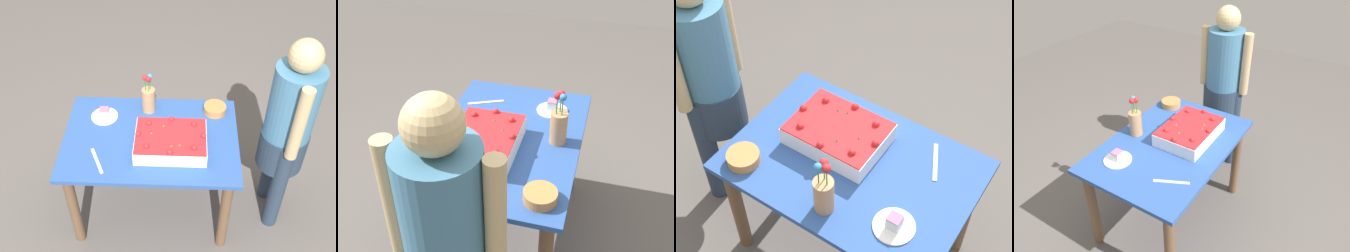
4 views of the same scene
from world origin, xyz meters
TOP-DOWN VIEW (x-y plane):
  - ground_plane at (0.00, 0.00)m, footprint 8.00×8.00m
  - dining_table at (0.00, 0.00)m, footprint 1.16×0.80m
  - sheet_cake at (-0.14, 0.08)m, footprint 0.46×0.34m
  - serving_plate_with_slice at (0.33, -0.19)m, footprint 0.19×0.19m
  - cake_knife at (0.32, 0.22)m, footprint 0.11×0.21m
  - flower_vase at (0.03, -0.27)m, footprint 0.09×0.09m
  - fruit_bowl at (-0.43, -0.27)m, footprint 0.16×0.16m
  - person_standing at (-0.88, -0.01)m, footprint 0.31×0.45m

SIDE VIEW (x-z plane):
  - ground_plane at x=0.00m, z-range 0.00..0.00m
  - dining_table at x=0.00m, z-range 0.23..0.96m
  - cake_knife at x=0.32m, z-range 0.73..0.74m
  - serving_plate_with_slice at x=0.33m, z-range 0.72..0.79m
  - fruit_bowl at x=-0.43m, z-range 0.73..0.79m
  - sheet_cake at x=-0.14m, z-range 0.72..0.85m
  - flower_vase at x=0.03m, z-range 0.69..1.00m
  - person_standing at x=-0.88m, z-range 0.11..1.60m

